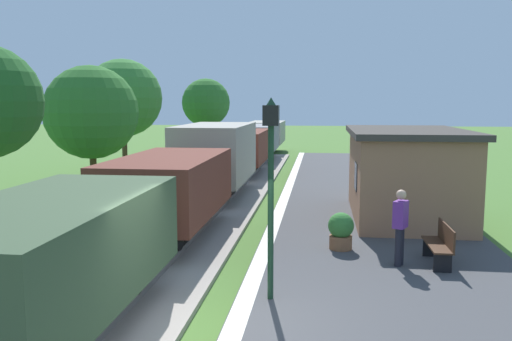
% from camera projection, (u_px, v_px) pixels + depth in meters
% --- Properties ---
extents(ground_plane, '(160.00, 160.00, 0.00)m').
position_uv_depth(ground_plane, '(211.00, 340.00, 8.67)').
color(ground_plane, '#47702D').
extents(platform_edge_stripe, '(0.36, 60.00, 0.01)m').
position_uv_depth(platform_edge_stripe, '(235.00, 327.00, 8.59)').
color(platform_edge_stripe, silver).
rests_on(platform_edge_stripe, platform_slab).
extents(track_ballast, '(3.80, 60.00, 0.12)m').
position_uv_depth(track_ballast, '(71.00, 329.00, 8.95)').
color(track_ballast, '#9E9389').
rests_on(track_ballast, ground).
extents(rail_near, '(0.07, 60.00, 0.14)m').
position_uv_depth(rail_near, '(112.00, 324.00, 8.85)').
color(rail_near, slate).
rests_on(rail_near, track_ballast).
extents(rail_far, '(0.07, 60.00, 0.14)m').
position_uv_depth(rail_far, '(30.00, 320.00, 9.02)').
color(rail_far, slate).
rests_on(rail_far, track_ballast).
extents(freight_train, '(2.50, 39.20, 2.72)m').
position_uv_depth(freight_train, '(230.00, 155.00, 24.31)').
color(freight_train, '#384C33').
rests_on(freight_train, rail_near).
extents(station_hut, '(3.50, 5.80, 2.78)m').
position_uv_depth(station_hut, '(406.00, 173.00, 16.63)').
color(station_hut, '#9E6B4C').
rests_on(station_hut, platform_slab).
extents(bench_near_hut, '(0.42, 1.50, 0.91)m').
position_uv_depth(bench_near_hut, '(440.00, 244.00, 11.87)').
color(bench_near_hut, '#422819').
rests_on(bench_near_hut, platform_slab).
extents(person_waiting, '(0.39, 0.45, 1.71)m').
position_uv_depth(person_waiting, '(400.00, 224.00, 11.71)').
color(person_waiting, black).
rests_on(person_waiting, platform_slab).
extents(potted_planter, '(0.64, 0.64, 0.92)m').
position_uv_depth(potted_planter, '(341.00, 230.00, 13.09)').
color(potted_planter, brown).
rests_on(potted_planter, platform_slab).
extents(lamp_post_near, '(0.28, 0.28, 3.70)m').
position_uv_depth(lamp_post_near, '(271.00, 162.00, 9.51)').
color(lamp_post_near, '#193823').
rests_on(lamp_post_near, platform_slab).
extents(tree_trackside_far, '(3.91, 3.91, 5.40)m').
position_uv_depth(tree_trackside_far, '(91.00, 112.00, 22.17)').
color(tree_trackside_far, '#4C3823').
rests_on(tree_trackside_far, ground).
extents(tree_field_left, '(4.19, 4.19, 6.18)m').
position_uv_depth(tree_field_left, '(123.00, 98.00, 28.71)').
color(tree_field_left, '#4C3823').
rests_on(tree_field_left, ground).
extents(tree_field_distant, '(3.26, 3.26, 5.46)m').
position_uv_depth(tree_field_distant, '(206.00, 103.00, 36.11)').
color(tree_field_distant, '#4C3823').
rests_on(tree_field_distant, ground).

